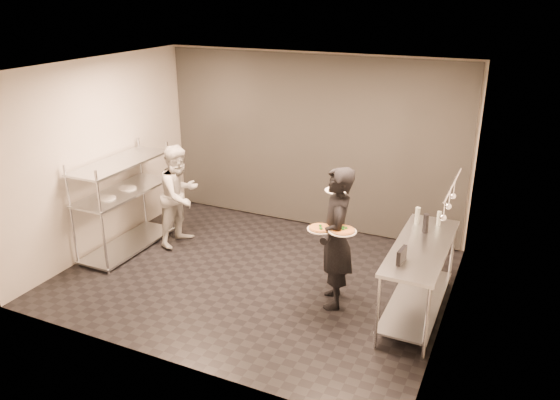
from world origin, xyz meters
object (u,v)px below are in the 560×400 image
at_px(bottle_dark, 426,223).
at_px(pass_rack, 124,200).
at_px(waiter, 336,238).
at_px(prep_counter, 419,268).
at_px(pizza_plate_far, 342,230).
at_px(pizza_plate_near, 320,228).
at_px(bottle_green, 417,216).
at_px(bottle_clear, 439,218).
at_px(pos_monitor, 402,255).
at_px(chef, 180,195).
at_px(salad_plate, 337,189).

bearing_deg(bottle_dark, pass_rack, -175.04).
distance_m(waiter, bottle_dark, 1.10).
bearing_deg(prep_counter, bottle_dark, 95.62).
height_order(pizza_plate_far, bottle_dark, bottle_dark).
distance_m(pizza_plate_near, pizza_plate_far, 0.29).
xyz_separation_m(bottle_green, bottle_dark, (0.14, -0.22, 0.01)).
bearing_deg(bottle_dark, bottle_green, 123.11).
distance_m(pizza_plate_far, bottle_clear, 1.38).
bearing_deg(pass_rack, pizza_plate_near, -5.95).
distance_m(waiter, bottle_clear, 1.35).
bearing_deg(pizza_plate_far, pizza_plate_near, 173.65).
bearing_deg(bottle_dark, pos_monitor, -95.37).
height_order(pizza_plate_near, bottle_green, bottle_green).
height_order(chef, bottle_green, chef).
xyz_separation_m(chef, bottle_dark, (3.66, -0.13, 0.26)).
xyz_separation_m(pass_rack, bottle_green, (4.15, 0.60, 0.26)).
relative_size(pass_rack, bottle_dark, 6.76).
height_order(prep_counter, bottle_green, bottle_green).
bearing_deg(prep_counter, pos_monitor, -103.03).
xyz_separation_m(prep_counter, salad_plate, (-1.09, 0.13, 0.77)).
xyz_separation_m(pass_rack, bottle_clear, (4.40, 0.67, 0.24)).
bearing_deg(bottle_clear, pizza_plate_near, -140.10).
height_order(pizza_plate_near, bottle_clear, bottle_clear).
distance_m(pizza_plate_near, salad_plate, 0.58).
height_order(pizza_plate_near, pizza_plate_far, pizza_plate_far).
xyz_separation_m(bottle_green, bottle_clear, (0.25, 0.07, -0.02)).
height_order(waiter, bottle_clear, waiter).
relative_size(pizza_plate_near, salad_plate, 1.04).
height_order(pizza_plate_near, bottle_dark, bottle_dark).
height_order(salad_plate, pos_monitor, salad_plate).
distance_m(pass_rack, bottle_dark, 4.32).
xyz_separation_m(prep_counter, bottle_clear, (0.07, 0.66, 0.39)).
bearing_deg(pos_monitor, pass_rack, 178.63).
distance_m(pass_rack, pizza_plate_far, 3.52).
bearing_deg(pos_monitor, bottle_clear, 86.39).
height_order(chef, pizza_plate_far, chef).
distance_m(bottle_green, bottle_dark, 0.27).
bearing_deg(bottle_green, prep_counter, -72.98).
distance_m(waiter, chef, 2.79).
bearing_deg(pos_monitor, pizza_plate_far, 173.86).
relative_size(prep_counter, pos_monitor, 8.04).
bearing_deg(chef, pos_monitor, -99.59).
relative_size(pizza_plate_far, bottle_green, 1.49).
height_order(prep_counter, bottle_dark, bottle_dark).
bearing_deg(pizza_plate_far, chef, 162.98).
xyz_separation_m(pizza_plate_far, bottle_green, (0.66, 0.96, -0.07)).
bearing_deg(pass_rack, waiter, -2.93).
relative_size(prep_counter, bottle_dark, 7.60).
xyz_separation_m(pizza_plate_near, bottle_clear, (1.20, 1.00, -0.05)).
xyz_separation_m(prep_counter, pos_monitor, (-0.12, -0.52, 0.38)).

